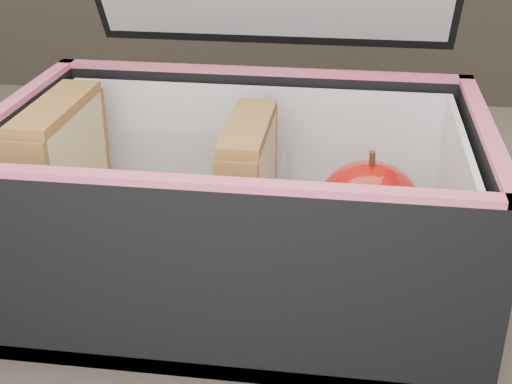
% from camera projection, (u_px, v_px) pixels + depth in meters
% --- Properties ---
extents(kitchen_table, '(1.20, 0.80, 0.75)m').
position_uv_depth(kitchen_table, '(283.00, 379.00, 0.54)').
color(kitchen_table, brown).
rests_on(kitchen_table, ground).
extents(lunch_bag, '(0.31, 0.31, 0.29)m').
position_uv_depth(lunch_bag, '(240.00, 189.00, 0.48)').
color(lunch_bag, black).
rests_on(lunch_bag, kitchen_table).
extents(plastic_tub, '(0.17, 0.12, 0.07)m').
position_uv_depth(plastic_tub, '(157.00, 213.00, 0.48)').
color(plastic_tub, white).
rests_on(plastic_tub, lunch_bag).
extents(sandwich_left, '(0.03, 0.10, 0.11)m').
position_uv_depth(sandwich_left, '(64.00, 179.00, 0.48)').
color(sandwich_left, tan).
rests_on(sandwich_left, plastic_tub).
extents(sandwich_right, '(0.03, 0.09, 0.10)m').
position_uv_depth(sandwich_right, '(249.00, 195.00, 0.47)').
color(sandwich_right, tan).
rests_on(sandwich_right, plastic_tub).
extents(carrot_sticks, '(0.05, 0.14, 0.03)m').
position_uv_depth(carrot_sticks, '(168.00, 238.00, 0.48)').
color(carrot_sticks, orange).
rests_on(carrot_sticks, plastic_tub).
extents(paper_napkin, '(0.08, 0.08, 0.01)m').
position_uv_depth(paper_napkin, '(361.00, 255.00, 0.50)').
color(paper_napkin, white).
rests_on(paper_napkin, lunch_bag).
extents(red_apple, '(0.09, 0.09, 0.08)m').
position_uv_depth(red_apple, '(368.00, 209.00, 0.48)').
color(red_apple, '#990A0D').
rests_on(red_apple, paper_napkin).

